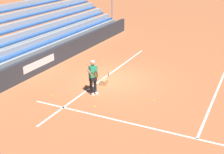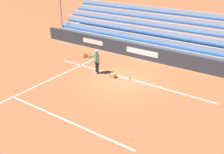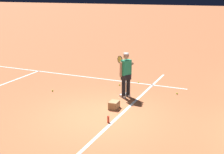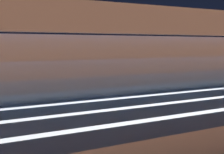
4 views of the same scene
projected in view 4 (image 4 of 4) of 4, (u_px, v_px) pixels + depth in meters
name	position (u px, v px, depth m)	size (l,w,h in m)	color
ground_plane	(91.00, 92.00, 12.71)	(160.00, 160.00, 0.00)	#B7663D
court_baseline_white	(93.00, 94.00, 12.25)	(12.00, 0.10, 0.01)	white
court_sideline_white	(126.00, 78.00, 17.87)	(0.10, 12.00, 0.01)	white
court_service_line_white	(72.00, 78.00, 17.78)	(8.22, 0.10, 0.01)	white
back_wall_sponsor_board	(121.00, 100.00, 8.63)	(22.58, 0.25, 1.10)	#2D333D
bleacher_stand	(157.00, 114.00, 6.16)	(21.45, 4.00, 3.85)	#9EA3A8
tennis_player	(125.00, 75.00, 13.38)	(0.93, 0.86, 1.71)	black
ball_box_cardboard	(105.00, 89.00, 12.94)	(0.40, 0.30, 0.26)	#A87F51
tennis_ball_stray_back	(137.00, 85.00, 14.66)	(0.07, 0.07, 0.07)	#CCE533
tennis_ball_on_baseline	(26.00, 82.00, 16.00)	(0.07, 0.07, 0.07)	#CCE533
tennis_ball_near_player	(156.00, 93.00, 12.29)	(0.07, 0.07, 0.07)	#CCE533
tennis_ball_by_box	(47.00, 104.00, 9.98)	(0.07, 0.07, 0.07)	#CCE533
tennis_ball_toward_net	(101.00, 82.00, 16.01)	(0.07, 0.07, 0.07)	#CCE533
tennis_ball_far_right	(151.00, 86.00, 14.35)	(0.07, 0.07, 0.07)	#CCE533
water_bottle	(88.00, 92.00, 12.24)	(0.07, 0.07, 0.22)	#EA4C33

